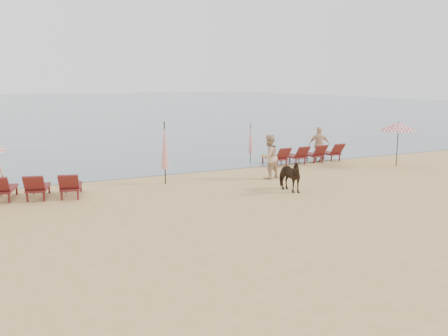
{
  "coord_description": "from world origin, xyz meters",
  "views": [
    {
      "loc": [
        -8.16,
        -11.36,
        4.35
      ],
      "look_at": [
        0.0,
        5.0,
        1.1
      ],
      "focal_mm": 40.0,
      "sensor_mm": 36.0,
      "label": 1
    }
  ],
  "objects_px": {
    "cow": "(288,176)",
    "beachgoer_right_b": "(319,144)",
    "lounger_cluster_right": "(305,154)",
    "umbrella_open_right": "(398,126)",
    "umbrella_closed_left": "(165,146)",
    "lounger_cluster_left": "(37,187)",
    "beachgoer_right_a": "(269,157)",
    "umbrella_closed_right": "(251,139)"
  },
  "relations": [
    {
      "from": "umbrella_closed_left",
      "to": "cow",
      "type": "bearing_deg",
      "value": -42.87
    },
    {
      "from": "umbrella_closed_right",
      "to": "umbrella_closed_left",
      "type": "bearing_deg",
      "value": -151.93
    },
    {
      "from": "lounger_cluster_left",
      "to": "beachgoer_right_a",
      "type": "relative_size",
      "value": 1.75
    },
    {
      "from": "umbrella_open_right",
      "to": "umbrella_closed_right",
      "type": "distance_m",
      "value": 7.49
    },
    {
      "from": "umbrella_closed_left",
      "to": "umbrella_closed_right",
      "type": "height_order",
      "value": "umbrella_closed_left"
    },
    {
      "from": "lounger_cluster_right",
      "to": "cow",
      "type": "height_order",
      "value": "cow"
    },
    {
      "from": "lounger_cluster_right",
      "to": "umbrella_closed_left",
      "type": "relative_size",
      "value": 1.62
    },
    {
      "from": "lounger_cluster_left",
      "to": "lounger_cluster_right",
      "type": "relative_size",
      "value": 0.81
    },
    {
      "from": "umbrella_closed_right",
      "to": "beachgoer_right_a",
      "type": "xyz_separation_m",
      "value": [
        -1.44,
        -4.19,
        -0.28
      ]
    },
    {
      "from": "umbrella_open_right",
      "to": "umbrella_closed_left",
      "type": "bearing_deg",
      "value": 150.87
    },
    {
      "from": "cow",
      "to": "lounger_cluster_right",
      "type": "bearing_deg",
      "value": 44.92
    },
    {
      "from": "lounger_cluster_left",
      "to": "umbrella_closed_right",
      "type": "height_order",
      "value": "umbrella_closed_right"
    },
    {
      "from": "beachgoer_right_a",
      "to": "beachgoer_right_b",
      "type": "xyz_separation_m",
      "value": [
        4.78,
        2.7,
        -0.04
      ]
    },
    {
      "from": "umbrella_open_right",
      "to": "beachgoer_right_b",
      "type": "relative_size",
      "value": 1.2
    },
    {
      "from": "umbrella_closed_right",
      "to": "cow",
      "type": "relative_size",
      "value": 1.39
    },
    {
      "from": "umbrella_closed_left",
      "to": "beachgoer_right_a",
      "type": "distance_m",
      "value": 4.65
    },
    {
      "from": "cow",
      "to": "umbrella_closed_left",
      "type": "bearing_deg",
      "value": 132.89
    },
    {
      "from": "umbrella_closed_left",
      "to": "beachgoer_right_b",
      "type": "distance_m",
      "value": 9.45
    },
    {
      "from": "lounger_cluster_right",
      "to": "umbrella_closed_left",
      "type": "xyz_separation_m",
      "value": [
        -8.42,
        -1.77,
        1.16
      ]
    },
    {
      "from": "umbrella_closed_left",
      "to": "umbrella_closed_right",
      "type": "distance_m",
      "value": 6.73
    },
    {
      "from": "lounger_cluster_right",
      "to": "beachgoer_right_a",
      "type": "height_order",
      "value": "beachgoer_right_a"
    },
    {
      "from": "beachgoer_right_a",
      "to": "lounger_cluster_right",
      "type": "bearing_deg",
      "value": -158.04
    },
    {
      "from": "lounger_cluster_left",
      "to": "cow",
      "type": "xyz_separation_m",
      "value": [
        9.0,
        -3.04,
        0.16
      ]
    },
    {
      "from": "umbrella_open_right",
      "to": "beachgoer_right_b",
      "type": "xyz_separation_m",
      "value": [
        -2.73,
        2.83,
        -1.08
      ]
    },
    {
      "from": "lounger_cluster_right",
      "to": "umbrella_open_right",
      "type": "height_order",
      "value": "umbrella_open_right"
    },
    {
      "from": "umbrella_closed_left",
      "to": "umbrella_closed_right",
      "type": "xyz_separation_m",
      "value": [
        5.93,
        3.16,
        -0.35
      ]
    },
    {
      "from": "umbrella_open_right",
      "to": "lounger_cluster_left",
      "type": "bearing_deg",
      "value": 154.23
    },
    {
      "from": "cow",
      "to": "beachgoer_right_b",
      "type": "xyz_separation_m",
      "value": [
        5.45,
        5.22,
        0.31
      ]
    },
    {
      "from": "umbrella_closed_right",
      "to": "lounger_cluster_right",
      "type": "bearing_deg",
      "value": -29.2
    },
    {
      "from": "umbrella_open_right",
      "to": "cow",
      "type": "distance_m",
      "value": 8.63
    },
    {
      "from": "umbrella_closed_left",
      "to": "beachgoer_right_a",
      "type": "xyz_separation_m",
      "value": [
        4.49,
        -1.03,
        -0.64
      ]
    },
    {
      "from": "lounger_cluster_right",
      "to": "umbrella_open_right",
      "type": "bearing_deg",
      "value": -41.22
    },
    {
      "from": "umbrella_closed_left",
      "to": "beachgoer_right_b",
      "type": "bearing_deg",
      "value": 10.22
    },
    {
      "from": "umbrella_closed_left",
      "to": "cow",
      "type": "relative_size",
      "value": 1.78
    },
    {
      "from": "lounger_cluster_left",
      "to": "umbrella_closed_right",
      "type": "relative_size",
      "value": 1.67
    },
    {
      "from": "lounger_cluster_right",
      "to": "umbrella_closed_right",
      "type": "distance_m",
      "value": 2.97
    },
    {
      "from": "lounger_cluster_right",
      "to": "umbrella_closed_left",
      "type": "bearing_deg",
      "value": -170.07
    },
    {
      "from": "umbrella_closed_right",
      "to": "umbrella_open_right",
      "type": "bearing_deg",
      "value": -35.45
    },
    {
      "from": "lounger_cluster_left",
      "to": "beachgoer_right_b",
      "type": "relative_size",
      "value": 1.83
    },
    {
      "from": "cow",
      "to": "beachgoer_right_a",
      "type": "height_order",
      "value": "beachgoer_right_a"
    },
    {
      "from": "lounger_cluster_right",
      "to": "umbrella_closed_left",
      "type": "distance_m",
      "value": 8.68
    },
    {
      "from": "umbrella_closed_left",
      "to": "umbrella_open_right",
      "type": "bearing_deg",
      "value": -5.53
    }
  ]
}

